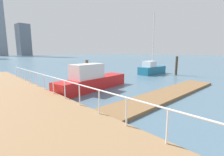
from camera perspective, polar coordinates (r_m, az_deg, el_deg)
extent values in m
plane|color=slate|center=(17.38, -17.91, -1.23)|extent=(300.00, 300.00, 0.00)
cube|color=olive|center=(11.96, 19.00, -5.51)|extent=(13.13, 2.00, 0.18)
cylinder|color=white|center=(5.04, 19.19, -16.14)|extent=(0.06, 0.06, 1.05)
cylinder|color=white|center=(5.85, 5.20, -11.99)|extent=(0.06, 0.06, 1.05)
cylinder|color=white|center=(6.92, -4.65, -8.56)|extent=(0.06, 0.06, 1.05)
cylinder|color=white|center=(8.16, -11.57, -5.95)|extent=(0.06, 0.06, 1.05)
cylinder|color=white|center=(9.49, -16.57, -3.99)|extent=(0.06, 0.06, 1.05)
cylinder|color=white|center=(10.88, -20.30, -2.51)|extent=(0.06, 0.06, 1.05)
cylinder|color=white|center=(12.32, -23.16, -1.35)|extent=(0.06, 0.06, 1.05)
cylinder|color=white|center=(13.78, -25.42, -0.44)|extent=(0.06, 0.06, 1.05)
cylinder|color=white|center=(15.27, -27.24, 0.30)|extent=(0.06, 0.06, 1.05)
cylinder|color=white|center=(16.77, -28.74, 0.90)|extent=(0.06, 0.06, 1.05)
cylinder|color=white|center=(18.28, -29.99, 1.41)|extent=(0.06, 0.06, 1.05)
cylinder|color=white|center=(19.80, -31.05, 1.83)|extent=(0.06, 0.06, 1.05)
cylinder|color=white|center=(6.20, -0.17, -5.59)|extent=(0.06, 29.75, 0.06)
cylinder|color=#473826|center=(22.78, 22.07, 4.09)|extent=(0.30, 0.30, 2.48)
cylinder|color=brown|center=(13.77, -8.90, 1.46)|extent=(0.24, 0.24, 2.38)
cube|color=#1E6B8C|center=(22.87, 14.16, 2.70)|extent=(4.47, 1.67, 1.05)
cube|color=white|center=(22.18, 13.22, 4.91)|extent=(1.48, 1.33, 0.78)
cylinder|color=silver|center=(22.78, 14.58, 13.03)|extent=(0.12, 0.12, 7.18)
cube|color=red|center=(13.26, -6.76, -1.87)|extent=(7.12, 2.70, 0.97)
cube|color=white|center=(12.65, -8.87, 2.40)|extent=(2.84, 1.69, 1.14)
cube|color=slate|center=(153.70, -29.11, 11.79)|extent=(9.46, 11.26, 25.47)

